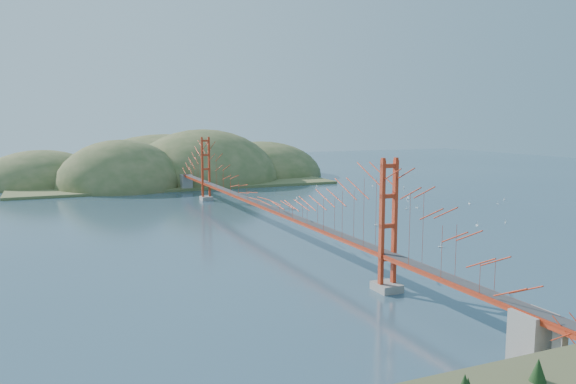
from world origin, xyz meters
name	(u,v)px	position (x,y,z in m)	size (l,w,h in m)	color
ground	(264,229)	(0.00, 0.00, 0.00)	(320.00, 320.00, 0.00)	#304C60
bridge	(264,178)	(0.00, 0.18, 7.01)	(2.20, 94.40, 12.00)	gray
promontory	(565,379)	(0.00, -48.50, 0.12)	(9.00, 6.00, 0.24)	#59544C
fort	(561,364)	(0.40, -47.80, 0.67)	(3.70, 2.30, 1.75)	maroon
far_headlands	(174,179)	(2.21, 68.52, 0.00)	(84.00, 58.00, 25.00)	olive
sailboat_17	(408,198)	(35.05, 16.26, 0.16)	(0.64, 0.53, 0.74)	white
sailboat_5	(417,207)	(30.32, 6.98, 0.15)	(0.56, 0.57, 0.65)	white
sailboat_10	(527,316)	(6.00, -40.00, 0.14)	(0.51, 0.53, 0.60)	white
sailboat_15	(373,185)	(40.07, 36.59, 0.15)	(0.46, 0.56, 0.66)	white
sailboat_7	(317,187)	(27.43, 39.43, 0.15)	(0.60, 0.50, 0.69)	white
sailboat_14	(477,225)	(28.62, -9.40, 0.14)	(0.47, 0.55, 0.63)	white
sailboat_6	(440,246)	(15.14, -18.28, 0.14)	(0.58, 0.58, 0.61)	white
sailboat_1	(376,225)	(15.53, -3.70, 0.15)	(0.61, 0.61, 0.65)	white
sailboat_13	(505,222)	(33.56, -9.65, 0.14)	(0.56, 0.56, 0.58)	white
sailboat_16	(406,209)	(27.85, 6.53, 0.14)	(0.56, 0.56, 0.58)	white
sailboat_4	(470,203)	(41.73, 7.18, 0.15)	(0.52, 0.57, 0.64)	white
sailboat_8	(404,188)	(43.83, 30.19, 0.15)	(0.57, 0.57, 0.64)	white
sailboat_12	(297,199)	(15.50, 23.63, 0.16)	(0.65, 0.57, 0.74)	white
sailboat_9	(504,199)	(50.84, 8.27, 0.13)	(0.53, 0.53, 0.56)	white
sailboat_11	(498,204)	(45.92, 4.76, 0.13)	(0.53, 0.53, 0.56)	white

